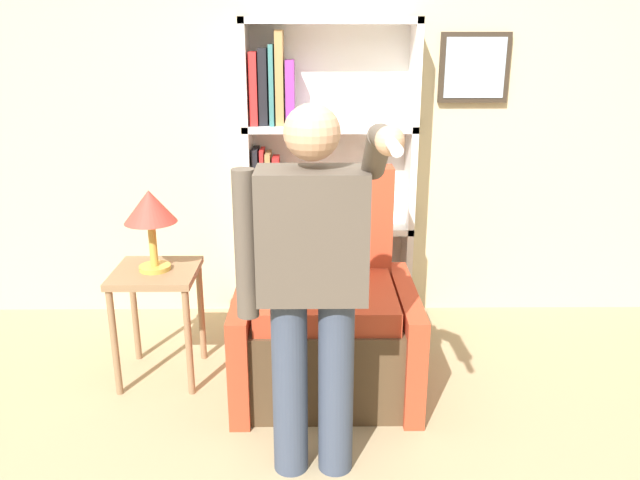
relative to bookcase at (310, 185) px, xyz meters
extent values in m
cube|color=beige|center=(0.04, 0.16, 0.48)|extent=(8.00, 0.06, 2.80)
cube|color=#33281E|center=(1.02, 0.11, 0.72)|extent=(0.43, 0.04, 0.42)
cube|color=#9EB2C6|center=(1.02, 0.09, 0.72)|extent=(0.37, 0.01, 0.36)
cube|color=white|center=(-0.39, -0.02, 0.05)|extent=(0.04, 0.28, 1.92)
cube|color=white|center=(0.63, -0.02, 0.05)|extent=(0.04, 0.28, 1.92)
cube|color=white|center=(0.12, 0.12, 0.05)|extent=(1.06, 0.01, 1.92)
cube|color=white|center=(0.12, -0.02, -0.90)|extent=(1.06, 0.28, 0.04)
cube|color=white|center=(0.12, -0.02, -0.27)|extent=(1.06, 0.28, 0.04)
cube|color=white|center=(0.12, -0.02, 0.37)|extent=(1.06, 0.28, 0.04)
cube|color=white|center=(0.12, -0.02, 0.99)|extent=(1.06, 0.28, 0.04)
cube|color=#1E47B2|center=(-0.33, -0.02, -0.65)|extent=(0.05, 0.23, 0.45)
cube|color=white|center=(-0.28, -0.02, -0.65)|extent=(0.04, 0.20, 0.46)
cube|color=orange|center=(-0.23, -0.02, -0.59)|extent=(0.05, 0.16, 0.57)
cube|color=black|center=(-0.17, -0.02, -0.66)|extent=(0.05, 0.20, 0.43)
cube|color=#337070|center=(-0.11, -0.02, -0.59)|extent=(0.05, 0.22, 0.57)
cube|color=#5B99A8|center=(-0.06, -0.02, -0.68)|extent=(0.04, 0.23, 0.39)
cube|color=black|center=(-0.34, -0.02, -0.01)|extent=(0.04, 0.21, 0.50)
cube|color=red|center=(-0.30, -0.02, -0.01)|extent=(0.02, 0.17, 0.49)
cube|color=#9E7A47|center=(-0.26, -0.02, -0.02)|extent=(0.03, 0.19, 0.47)
cube|color=red|center=(-0.22, -0.02, -0.03)|extent=(0.04, 0.16, 0.44)
cube|color=#9E7A47|center=(-0.16, -0.02, -0.07)|extent=(0.04, 0.21, 0.38)
cube|color=red|center=(-0.34, -0.02, 0.60)|extent=(0.05, 0.22, 0.43)
cube|color=black|center=(-0.28, -0.02, 0.61)|extent=(0.05, 0.18, 0.45)
cube|color=#337070|center=(-0.23, -0.02, 0.62)|extent=(0.03, 0.23, 0.47)
cube|color=#9E7A47|center=(-0.18, -0.02, 0.66)|extent=(0.05, 0.20, 0.55)
cube|color=purple|center=(-0.12, -0.02, 0.58)|extent=(0.05, 0.17, 0.38)
cube|color=#4C3823|center=(0.08, -0.89, -0.68)|extent=(0.74, 0.75, 0.47)
cube|color=#B23D23|center=(0.08, -0.93, -0.39)|extent=(0.70, 0.63, 0.12)
cube|color=#B23D23|center=(0.08, -0.55, -0.23)|extent=(0.74, 0.16, 0.91)
cube|color=#B23D23|center=(-0.34, -0.89, -0.63)|extent=(0.10, 0.83, 0.56)
cube|color=#B23D23|center=(0.50, -0.89, -0.63)|extent=(0.10, 0.83, 0.56)
cylinder|color=#384256|center=(-0.08, -1.56, -0.51)|extent=(0.15, 0.15, 0.82)
cylinder|color=#384256|center=(0.11, -1.56, -0.51)|extent=(0.15, 0.15, 0.82)
cube|color=#51473D|center=(0.01, -1.56, 0.16)|extent=(0.43, 0.24, 0.52)
sphere|color=tan|center=(0.01, -1.56, 0.56)|extent=(0.21, 0.21, 0.21)
cylinder|color=#51473D|center=(-0.25, -1.56, 0.12)|extent=(0.09, 0.09, 0.60)
cylinder|color=#51473D|center=(0.24, -1.67, 0.50)|extent=(0.09, 0.28, 0.23)
cylinder|color=#51473D|center=(0.24, -1.92, 0.60)|extent=(0.08, 0.27, 0.10)
sphere|color=tan|center=(0.24, -2.05, 0.61)|extent=(0.09, 0.09, 0.09)
cylinder|color=white|center=(0.24, -2.14, 0.61)|extent=(0.04, 0.15, 0.04)
cube|color=#846647|center=(-0.83, -0.76, -0.30)|extent=(0.44, 0.44, 0.04)
cylinder|color=#846647|center=(-1.02, -0.95, -0.62)|extent=(0.04, 0.04, 0.60)
cylinder|color=#846647|center=(-0.63, -0.95, -0.62)|extent=(0.04, 0.04, 0.60)
cylinder|color=#846647|center=(-1.02, -0.57, -0.62)|extent=(0.04, 0.04, 0.60)
cylinder|color=#846647|center=(-0.63, -0.57, -0.62)|extent=(0.04, 0.04, 0.60)
cylinder|color=gold|center=(-0.83, -0.76, -0.27)|extent=(0.17, 0.17, 0.02)
cylinder|color=gold|center=(-0.83, -0.76, -0.14)|extent=(0.04, 0.04, 0.24)
cone|color=#B2382D|center=(-0.83, -0.76, 0.07)|extent=(0.27, 0.27, 0.17)
camera|label=1|loc=(0.02, -3.87, 0.90)|focal=35.00mm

